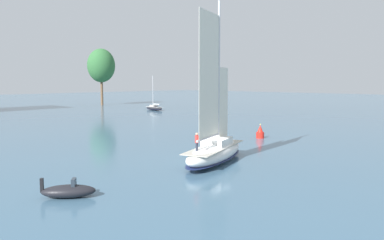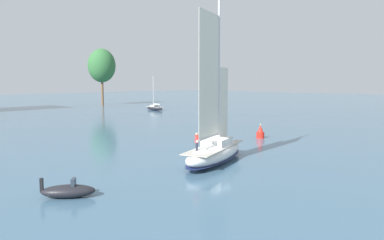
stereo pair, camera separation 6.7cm
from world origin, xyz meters
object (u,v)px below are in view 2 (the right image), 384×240
(sailboat_moored_near_marina, at_px, (155,108))
(channel_buoy, at_px, (260,132))
(tree_shore_right, at_px, (102,66))
(sailboat_main, at_px, (215,150))
(motor_tender, at_px, (68,191))

(sailboat_moored_near_marina, relative_size, channel_buoy, 4.67)
(tree_shore_right, bearing_deg, channel_buoy, -107.84)
(sailboat_main, distance_m, motor_tender, 15.15)
(tree_shore_right, height_order, motor_tender, tree_shore_right)
(sailboat_main, relative_size, channel_buoy, 7.82)
(tree_shore_right, relative_size, sailboat_main, 1.17)
(motor_tender, bearing_deg, sailboat_main, -0.39)
(tree_shore_right, distance_m, motor_tender, 98.26)
(sailboat_main, xyz_separation_m, channel_buoy, (15.84, 5.21, -0.42))
(tree_shore_right, height_order, sailboat_moored_near_marina, tree_shore_right)
(sailboat_main, height_order, motor_tender, sailboat_main)
(sailboat_moored_near_marina, bearing_deg, tree_shore_right, 85.30)
(tree_shore_right, xyz_separation_m, sailboat_main, (-40.07, -80.49, -11.34))
(sailboat_main, bearing_deg, sailboat_moored_near_marina, 54.25)
(channel_buoy, bearing_deg, sailboat_moored_near_marina, 65.11)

